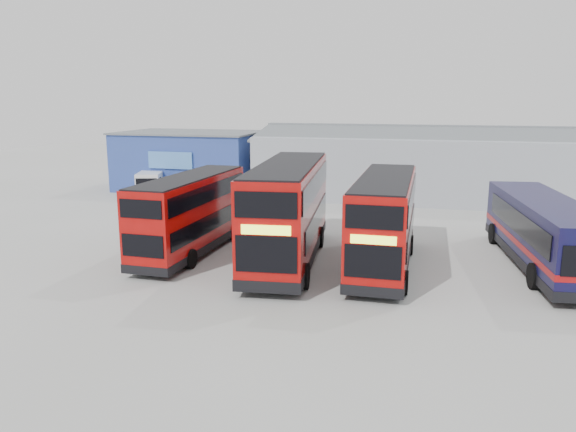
{
  "coord_description": "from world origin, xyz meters",
  "views": [
    {
      "loc": [
        7.69,
        -28.4,
        8.14
      ],
      "look_at": [
        0.2,
        -0.96,
        2.1
      ],
      "focal_mm": 35.0,
      "sensor_mm": 36.0,
      "label": 1
    }
  ],
  "objects_px": {
    "double_decker_left": "(190,215)",
    "panel_van": "(152,182)",
    "maintenance_shed": "(444,165)",
    "double_decker_centre": "(288,213)",
    "double_decker_right": "(384,223)",
    "single_decker_blue": "(544,234)",
    "office_block": "(191,160)"
  },
  "relations": [
    {
      "from": "office_block",
      "to": "double_decker_left",
      "type": "relative_size",
      "value": 1.25
    },
    {
      "from": "maintenance_shed",
      "to": "double_decker_right",
      "type": "distance_m",
      "value": 22.03
    },
    {
      "from": "office_block",
      "to": "single_decker_blue",
      "type": "distance_m",
      "value": 32.05
    },
    {
      "from": "maintenance_shed",
      "to": "double_decker_left",
      "type": "xyz_separation_m",
      "value": [
        -12.82,
        -22.0,
        -0.54
      ]
    },
    {
      "from": "double_decker_right",
      "to": "single_decker_blue",
      "type": "bearing_deg",
      "value": 14.92
    },
    {
      "from": "single_decker_blue",
      "to": "panel_van",
      "type": "height_order",
      "value": "single_decker_blue"
    },
    {
      "from": "maintenance_shed",
      "to": "double_decker_right",
      "type": "xyz_separation_m",
      "value": [
        -2.77,
        -21.85,
        -0.39
      ]
    },
    {
      "from": "maintenance_shed",
      "to": "panel_van",
      "type": "height_order",
      "value": "maintenance_shed"
    },
    {
      "from": "double_decker_left",
      "to": "double_decker_centre",
      "type": "height_order",
      "value": "double_decker_centre"
    },
    {
      "from": "office_block",
      "to": "single_decker_blue",
      "type": "relative_size",
      "value": 0.99
    },
    {
      "from": "maintenance_shed",
      "to": "double_decker_centre",
      "type": "bearing_deg",
      "value": -108.8
    },
    {
      "from": "office_block",
      "to": "single_decker_blue",
      "type": "bearing_deg",
      "value": -33.52
    },
    {
      "from": "double_decker_right",
      "to": "panel_van",
      "type": "bearing_deg",
      "value": 142.22
    },
    {
      "from": "maintenance_shed",
      "to": "double_decker_left",
      "type": "distance_m",
      "value": 25.47
    },
    {
      "from": "double_decker_left",
      "to": "single_decker_blue",
      "type": "distance_m",
      "value": 17.68
    },
    {
      "from": "double_decker_left",
      "to": "double_decker_centre",
      "type": "xyz_separation_m",
      "value": [
        5.32,
        -0.04,
        0.41
      ]
    },
    {
      "from": "maintenance_shed",
      "to": "single_decker_blue",
      "type": "relative_size",
      "value": 2.44
    },
    {
      "from": "single_decker_blue",
      "to": "panel_van",
      "type": "relative_size",
      "value": 2.49
    },
    {
      "from": "double_decker_left",
      "to": "panel_van",
      "type": "xyz_separation_m",
      "value": [
        -10.89,
        15.76,
        -0.92
      ]
    },
    {
      "from": "double_decker_left",
      "to": "maintenance_shed",
      "type": "bearing_deg",
      "value": -119.63
    },
    {
      "from": "double_decker_right",
      "to": "single_decker_blue",
      "type": "height_order",
      "value": "double_decker_right"
    },
    {
      "from": "maintenance_shed",
      "to": "double_decker_right",
      "type": "bearing_deg",
      "value": -97.23
    },
    {
      "from": "double_decker_centre",
      "to": "double_decker_right",
      "type": "xyz_separation_m",
      "value": [
        4.73,
        0.2,
        -0.26
      ]
    },
    {
      "from": "maintenance_shed",
      "to": "double_decker_centre",
      "type": "xyz_separation_m",
      "value": [
        -7.5,
        -22.05,
        -0.13
      ]
    },
    {
      "from": "double_decker_right",
      "to": "single_decker_blue",
      "type": "distance_m",
      "value": 7.8
    },
    {
      "from": "double_decker_centre",
      "to": "double_decker_left",
      "type": "bearing_deg",
      "value": 172.81
    },
    {
      "from": "maintenance_shed",
      "to": "single_decker_blue",
      "type": "distance_m",
      "value": 20.28
    },
    {
      "from": "double_decker_right",
      "to": "double_decker_centre",
      "type": "bearing_deg",
      "value": -178.71
    },
    {
      "from": "double_decker_left",
      "to": "single_decker_blue",
      "type": "height_order",
      "value": "double_decker_left"
    },
    {
      "from": "office_block",
      "to": "double_decker_centre",
      "type": "distance_m",
      "value": 24.73
    },
    {
      "from": "double_decker_right",
      "to": "double_decker_left",
      "type": "bearing_deg",
      "value": 179.78
    },
    {
      "from": "double_decker_centre",
      "to": "panel_van",
      "type": "relative_size",
      "value": 2.39
    }
  ]
}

